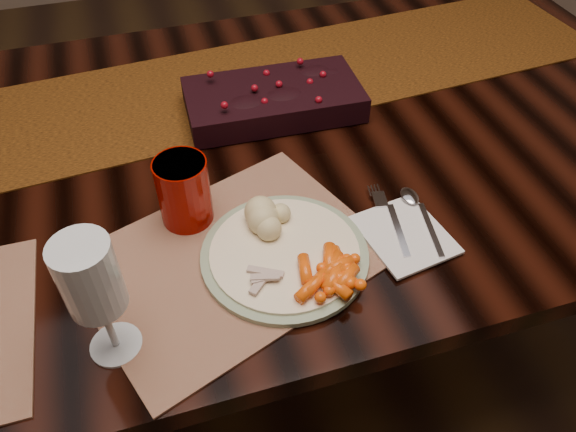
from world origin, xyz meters
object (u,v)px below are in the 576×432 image
object	(u,v)px
placemat_main	(231,258)
wine_glass	(99,301)
dining_table	(266,264)
mashed_potatoes	(276,214)
dinner_plate	(285,254)
napkin	(405,234)
baby_carrots	(325,269)
red_cup	(184,191)
turkey_shreds	(260,278)
centerpiece	(273,96)

from	to	relation	value
placemat_main	wine_glass	distance (m)	0.23
placemat_main	dining_table	bearing A→B (deg)	46.43
placemat_main	mashed_potatoes	bearing A→B (deg)	1.62
dinner_plate	napkin	bearing A→B (deg)	-3.77
baby_carrots	red_cup	distance (m)	0.25
dinner_plate	baby_carrots	xyz separation A→B (m)	(0.04, -0.06, 0.02)
baby_carrots	placemat_main	bearing A→B (deg)	145.64
turkey_shreds	centerpiece	bearing A→B (deg)	71.56
dining_table	red_cup	bearing A→B (deg)	-134.20
dining_table	turkey_shreds	distance (m)	0.54
dining_table	red_cup	distance (m)	0.50
centerpiece	wine_glass	distance (m)	0.58
napkin	wine_glass	distance (m)	0.47
dining_table	turkey_shreds	world-z (taller)	turkey_shreds
red_cup	mashed_potatoes	bearing A→B (deg)	-29.48
baby_carrots	red_cup	world-z (taller)	red_cup
baby_carrots	dinner_plate	bearing A→B (deg)	125.99
baby_carrots	wine_glass	distance (m)	0.31
placemat_main	centerpiece	bearing A→B (deg)	44.28
dining_table	centerpiece	bearing A→B (deg)	57.35
dining_table	napkin	bearing A→B (deg)	-64.11
red_cup	placemat_main	bearing A→B (deg)	-65.85
centerpiece	red_cup	size ratio (longest dim) A/B	3.00
dining_table	red_cup	size ratio (longest dim) A/B	15.77
turkey_shreds	wine_glass	bearing A→B (deg)	-170.83
mashed_potatoes	turkey_shreds	distance (m)	0.12
centerpiece	turkey_shreds	size ratio (longest dim) A/B	5.44
mashed_potatoes	red_cup	world-z (taller)	red_cup
mashed_potatoes	wine_glass	world-z (taller)	wine_glass
napkin	turkey_shreds	bearing A→B (deg)	178.75
dining_table	mashed_potatoes	world-z (taller)	mashed_potatoes
centerpiece	wine_glass	size ratio (longest dim) A/B	1.72
turkey_shreds	red_cup	distance (m)	0.19
centerpiece	napkin	distance (m)	0.41
baby_carrots	mashed_potatoes	world-z (taller)	mashed_potatoes
dinner_plate	red_cup	distance (m)	0.19
napkin	baby_carrots	bearing A→B (deg)	-171.93
turkey_shreds	napkin	size ratio (longest dim) A/B	0.44
baby_carrots	turkey_shreds	distance (m)	0.09
dining_table	baby_carrots	distance (m)	0.54
dinner_plate	napkin	size ratio (longest dim) A/B	1.78
dining_table	placemat_main	bearing A→B (deg)	-113.45
red_cup	wine_glass	bearing A→B (deg)	-122.76
centerpiece	wine_glass	xyz separation A→B (m)	(-0.35, -0.46, 0.06)
dining_table	dinner_plate	world-z (taller)	dinner_plate
dinner_plate	red_cup	size ratio (longest dim) A/B	2.24
placemat_main	baby_carrots	distance (m)	0.15
centerpiece	mashed_potatoes	distance (m)	0.33
baby_carrots	wine_glass	size ratio (longest dim) A/B	0.55
mashed_potatoes	red_cup	size ratio (longest dim) A/B	0.78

